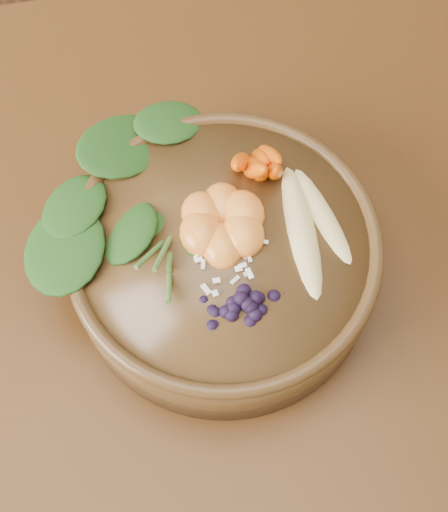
{
  "coord_description": "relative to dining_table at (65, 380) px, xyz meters",
  "views": [
    {
      "loc": [
        0.12,
        -0.24,
        1.39
      ],
      "look_at": [
        0.18,
        0.04,
        0.8
      ],
      "focal_mm": 50.0,
      "sensor_mm": 36.0,
      "label": 1
    }
  ],
  "objects": [
    {
      "name": "carrot_cluster",
      "position": [
        0.23,
        0.12,
        0.21
      ],
      "size": [
        0.06,
        0.06,
        0.08
      ],
      "primitive_type": null,
      "rotation": [
        0.0,
        0.0,
        0.0
      ],
      "color": "#F96200",
      "rests_on": "stoneware_bowl"
    },
    {
      "name": "mandarin_cluster",
      "position": [
        0.18,
        0.06,
        0.18
      ],
      "size": [
        0.08,
        0.09,
        0.03
      ],
      "primitive_type": null,
      "rotation": [
        0.0,
        0.0,
        0.0
      ],
      "color": "orange",
      "rests_on": "stoneware_bowl"
    },
    {
      "name": "dining_table",
      "position": [
        0.0,
        0.0,
        0.0
      ],
      "size": [
        1.6,
        0.9,
        0.75
      ],
      "color": "#331C0C",
      "rests_on": "ground"
    },
    {
      "name": "banana_halves",
      "position": [
        0.26,
        0.05,
        0.18
      ],
      "size": [
        0.07,
        0.16,
        0.03
      ],
      "rotation": [
        0.0,
        0.0,
        0.0
      ],
      "color": "#E0CC84",
      "rests_on": "stoneware_bowl"
    },
    {
      "name": "coconut_flakes",
      "position": [
        0.18,
        0.02,
        0.17
      ],
      "size": [
        0.09,
        0.07,
        0.01
      ],
      "primitive_type": null,
      "rotation": [
        0.0,
        0.0,
        0.0
      ],
      "color": "white",
      "rests_on": "stoneware_bowl"
    },
    {
      "name": "ground",
      "position": [
        0.0,
        0.0,
        -0.66
      ],
      "size": [
        4.0,
        4.0,
        0.0
      ],
      "primitive_type": "plane",
      "color": "#381E0F",
      "rests_on": "ground"
    },
    {
      "name": "stoneware_bowl",
      "position": [
        0.18,
        0.04,
        0.13
      ],
      "size": [
        0.28,
        0.28,
        0.08
      ],
      "primitive_type": "cylinder",
      "rotation": [
        0.0,
        0.0,
        0.0
      ],
      "color": "#50361A",
      "rests_on": "dining_table"
    },
    {
      "name": "kale_heap",
      "position": [
        0.14,
        0.1,
        0.19
      ],
      "size": [
        0.19,
        0.17,
        0.04
      ],
      "primitive_type": null,
      "rotation": [
        0.0,
        0.0,
        0.0
      ],
      "color": "#214E18",
      "rests_on": "stoneware_bowl"
    },
    {
      "name": "blueberry_pile",
      "position": [
        0.18,
        -0.02,
        0.19
      ],
      "size": [
        0.13,
        0.1,
        0.04
      ],
      "primitive_type": null,
      "rotation": [
        0.0,
        0.0,
        0.0
      ],
      "color": "black",
      "rests_on": "stoneware_bowl"
    }
  ]
}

